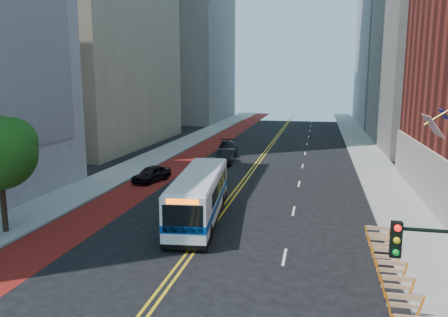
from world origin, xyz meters
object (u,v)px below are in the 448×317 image
(transit_bus, at_px, (200,195))
(car_b, at_px, (225,157))
(traffic_signal, at_px, (439,281))
(car_a, at_px, (151,174))
(street_tree, at_px, (0,150))
(car_c, at_px, (227,148))

(transit_bus, distance_m, car_b, 18.93)
(traffic_signal, bearing_deg, car_a, 126.18)
(car_a, xyz_separation_m, car_b, (4.58, 9.57, 0.05))
(transit_bus, distance_m, car_a, 11.54)
(transit_bus, xyz_separation_m, car_b, (-2.34, 18.76, -0.85))
(traffic_signal, bearing_deg, transit_bus, 125.68)
(traffic_signal, xyz_separation_m, car_a, (-17.30, 23.66, -3.03))
(transit_bus, height_order, car_b, transit_bus)
(car_a, bearing_deg, street_tree, -85.73)
(transit_bus, relative_size, car_c, 2.06)
(car_a, distance_m, car_c, 15.37)
(car_a, bearing_deg, car_b, 82.08)
(street_tree, bearing_deg, car_b, 71.48)
(street_tree, bearing_deg, car_a, 76.62)
(car_a, bearing_deg, traffic_signal, -36.18)
(transit_bus, height_order, car_c, transit_bus)
(car_b, relative_size, car_c, 0.83)
(car_b, distance_m, car_c, 5.43)
(street_tree, distance_m, car_a, 15.10)
(car_b, bearing_deg, street_tree, -113.91)
(transit_bus, bearing_deg, car_a, 120.44)
(transit_bus, relative_size, car_a, 2.77)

